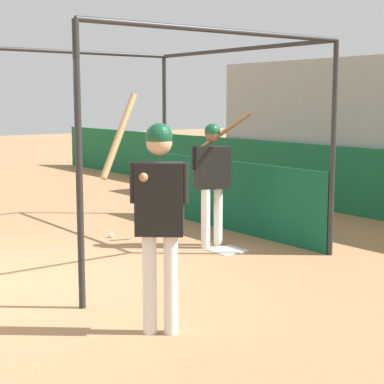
{
  "coord_description": "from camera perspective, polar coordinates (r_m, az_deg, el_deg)",
  "views": [
    {
      "loc": [
        6.97,
        -2.61,
        2.12
      ],
      "look_at": [
        1.08,
        1.8,
        1.05
      ],
      "focal_mm": 60.0,
      "sensor_mm": 36.0,
      "label": 1
    }
  ],
  "objects": [
    {
      "name": "ground_plane",
      "position": [
        7.74,
        -15.8,
        -7.96
      ],
      "size": [
        60.0,
        60.0,
        0.0
      ],
      "primitive_type": "plane",
      "color": "#A8754C"
    },
    {
      "name": "outfield_wall",
      "position": [
        11.79,
        16.47,
        0.61
      ],
      "size": [
        24.0,
        0.12,
        1.25
      ],
      "color": "#196038",
      "rests_on": "ground"
    },
    {
      "name": "home_plate",
      "position": [
        9.09,
        3.15,
        -5.2
      ],
      "size": [
        0.44,
        0.44,
        0.02
      ],
      "color": "white",
      "rests_on": "ground"
    },
    {
      "name": "baseball",
      "position": [
        10.01,
        -7.2,
        -3.83
      ],
      "size": [
        0.07,
        0.07,
        0.07
      ],
      "color": "white",
      "rests_on": "ground"
    },
    {
      "name": "batting_cage",
      "position": [
        9.82,
        0.79,
        3.03
      ],
      "size": [
        4.08,
        3.84,
        2.92
      ],
      "color": "#282828",
      "rests_on": "ground"
    },
    {
      "name": "player_batter",
      "position": [
        9.18,
        1.84,
        1.76
      ],
      "size": [
        0.6,
        0.98,
        1.93
      ],
      "rotation": [
        0.0,
        0.0,
        1.18
      ],
      "color": "white",
      "rests_on": "ground"
    },
    {
      "name": "player_waiting",
      "position": [
        5.7,
        -2.99,
        -1.26
      ],
      "size": [
        0.6,
        0.76,
        2.17
      ],
      "rotation": [
        0.0,
        0.0,
        -2.26
      ],
      "color": "white",
      "rests_on": "ground"
    }
  ]
}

